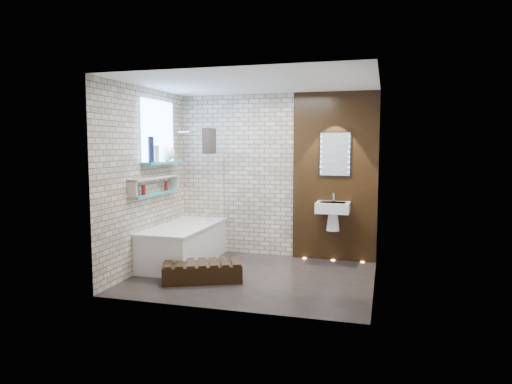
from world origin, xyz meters
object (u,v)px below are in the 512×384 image
(bath_screen, at_px, (216,178))
(walnut_step, at_px, (202,272))
(washbasin, at_px, (333,211))
(bathtub, at_px, (184,244))
(led_mirror, at_px, (335,154))

(bath_screen, relative_size, walnut_step, 1.36)
(washbasin, bearing_deg, bathtub, -163.99)
(walnut_step, bearing_deg, bath_screen, 102.28)
(bathtub, bearing_deg, washbasin, 16.01)
(bath_screen, xyz_separation_m, walnut_step, (0.27, -1.24, -1.17))
(bathtub, relative_size, bath_screen, 1.24)
(walnut_step, bearing_deg, washbasin, 42.59)
(led_mirror, bearing_deg, washbasin, -90.00)
(bath_screen, relative_size, washbasin, 2.41)
(bathtub, relative_size, led_mirror, 2.49)
(washbasin, distance_m, walnut_step, 2.21)
(bathtub, bearing_deg, led_mirror, 19.78)
(bathtub, xyz_separation_m, walnut_step, (0.62, -0.80, -0.18))
(bath_screen, height_order, walnut_step, bath_screen)
(bathtub, height_order, washbasin, washbasin)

